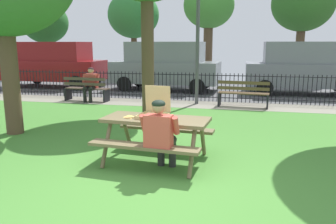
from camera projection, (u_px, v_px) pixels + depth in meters
name	position (u px, v px, depth m)	size (l,w,h in m)	color
ground	(175.00, 152.00, 6.40)	(28.00, 11.58, 0.02)	#488634
cobblestone_walkway	(205.00, 105.00, 11.27)	(28.00, 1.40, 0.01)	gray
street_asphalt	(215.00, 89.00, 15.15)	(28.00, 6.72, 0.01)	#515154
picnic_table_foreground	(156.00, 128.00, 5.78)	(1.92, 1.63, 0.79)	brown
pizza_box_open	(154.00, 111.00, 5.82)	(0.53, 0.56, 0.53)	tan
pizza_slice_on_table	(130.00, 117.00, 5.81)	(0.27, 0.30, 0.02)	#F0C954
adult_at_table	(161.00, 133.00, 5.23)	(0.63, 0.61, 1.19)	#2A2A2A
iron_fence_streetside	(207.00, 87.00, 11.83)	(19.99, 0.03, 1.01)	black
park_bench_left	(86.00, 89.00, 11.93)	(1.62, 0.55, 0.85)	brown
park_bench_center	(243.00, 94.00, 10.79)	(1.63, 0.60, 0.85)	brown
person_on_park_bench	(91.00, 83.00, 11.87)	(0.62, 0.61, 1.19)	black
lamp_post_walkway	(198.00, 27.00, 10.94)	(0.28, 0.28, 4.15)	#4C4C51
parked_car_far_left	(54.00, 63.00, 15.70)	(4.61, 1.97, 2.08)	maroon
parked_car_left	(166.00, 65.00, 14.58)	(4.69, 2.15, 2.08)	gray
parked_car_center	(305.00, 67.00, 13.38)	(4.60, 1.95, 2.08)	gray
far_tree_left	(45.00, 23.00, 20.56)	(2.78, 2.78, 4.51)	brown
far_tree_midleft	(133.00, 15.00, 19.29)	(2.93, 2.93, 4.93)	brown
far_tree_center	(209.00, 7.00, 18.32)	(2.75, 2.75, 5.29)	brown
far_tree_midright	(303.00, 4.00, 17.29)	(3.17, 3.17, 5.46)	brown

